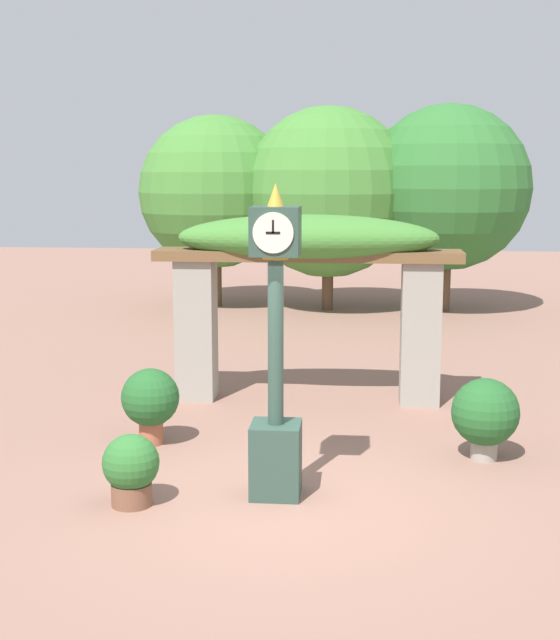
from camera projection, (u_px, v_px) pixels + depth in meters
ground_plane at (282, 504)px, 9.37m from camera, size 60.00×60.00×0.00m
pedestal_clock at (276, 369)px, 9.40m from camera, size 0.53×0.55×3.34m
pergola at (307, 266)px, 13.23m from camera, size 4.56×1.18×2.82m
potted_plant_near_left at (131, 468)px, 9.28m from camera, size 0.60×0.60×0.76m
potted_plant_near_right at (150, 400)px, 11.33m from camera, size 0.74×0.74×0.98m
potted_plant_far_left at (485, 414)px, 10.73m from camera, size 0.82×0.82×1.00m
tree_line at (334, 191)px, 21.96m from camera, size 9.71×4.40×5.05m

